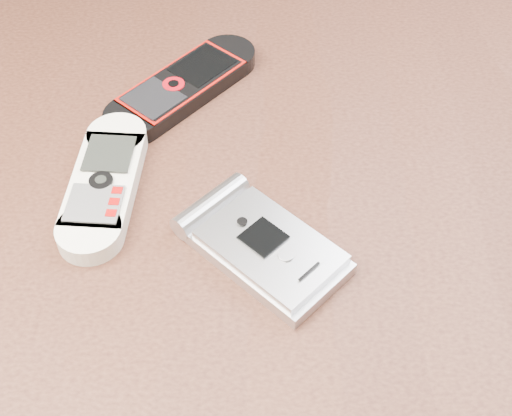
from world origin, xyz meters
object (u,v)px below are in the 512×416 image
object	(u,v)px
nokia_white	(104,183)
table	(250,302)
nokia_black_red	(183,86)
motorola_razr	(267,247)

from	to	relation	value
nokia_white	table	bearing A→B (deg)	-10.03
table	nokia_black_red	xyz separation A→B (m)	(-0.06, 0.14, 0.11)
nokia_white	motorola_razr	bearing A→B (deg)	-23.33
table	nokia_white	xyz separation A→B (m)	(-0.10, 0.03, 0.11)
table	nokia_white	distance (m)	0.16
motorola_razr	nokia_white	bearing A→B (deg)	106.56
nokia_white	motorola_razr	distance (m)	0.13
table	nokia_white	world-z (taller)	nokia_white
nokia_black_red	motorola_razr	xyz separation A→B (m)	(0.07, -0.17, 0.00)
nokia_white	motorola_razr	size ratio (longest dim) A/B	1.18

